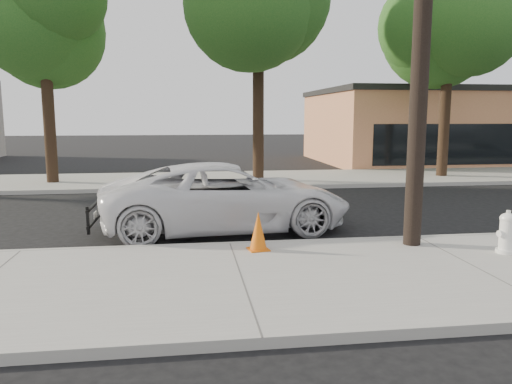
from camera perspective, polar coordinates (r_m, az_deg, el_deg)
ground at (r=12.21m, az=-3.86°, el=-4.04°), size 120.00×120.00×0.00m
near_sidewalk at (r=8.06m, az=-1.65°, el=-10.23°), size 90.00×4.40×0.15m
far_sidewalk at (r=20.57m, az=-5.55°, el=1.36°), size 90.00×5.00×0.15m
curb_near at (r=10.16m, az=-3.01°, el=-6.23°), size 90.00×0.12×0.16m
building_main at (r=32.57m, az=23.37°, el=6.79°), size 18.00×10.00×4.00m
utility_pole at (r=10.39m, az=18.55°, el=19.41°), size 1.40×0.34×9.00m
tree_b at (r=20.85m, az=-22.75°, el=17.61°), size 4.34×4.20×8.45m
tree_c at (r=20.20m, az=0.99°, el=20.76°), size 4.96×4.80×9.55m
tree_d at (r=22.99m, az=21.90°, el=17.30°), size 4.50×4.35×8.75m
police_cruiser at (r=11.74m, az=-3.34°, el=-0.56°), size 6.00×3.19×1.61m
fire_hydrant at (r=10.44m, az=26.76°, el=-4.27°), size 0.41×0.37×0.76m
traffic_cone at (r=9.53m, az=0.25°, el=-4.53°), size 0.44×0.44×0.75m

